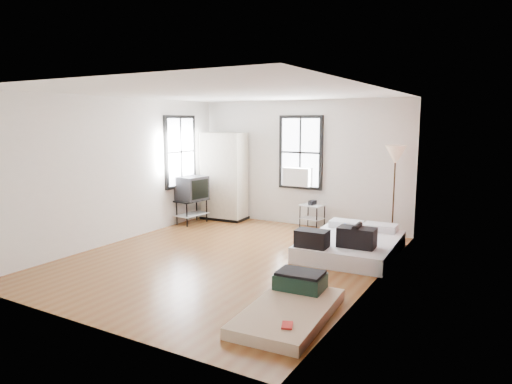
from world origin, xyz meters
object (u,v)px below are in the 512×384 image
Objects in this scene: mattress_main at (351,244)px; wardrobe at (224,177)px; side_table at (312,210)px; mattress_bare at (292,304)px; tv_stand at (192,190)px; floor_lamp at (395,159)px.

mattress_main is 3.93m from wardrobe.
mattress_main reaches higher than side_table.
mattress_bare is 1.62× the size of tv_stand.
floor_lamp reaches higher than side_table.
mattress_bare is (0.17, -2.79, -0.07)m from mattress_main.
floor_lamp is 1.71× the size of tv_stand.
side_table is at bearing 177.70° from floor_lamp.
mattress_bare is 5.67m from wardrobe.
mattress_bare is 4.49m from side_table.
wardrobe is (-3.76, 4.15, 0.92)m from mattress_bare.
mattress_bare is 0.95× the size of floor_lamp.
mattress_bare is 2.78× the size of side_table.
tv_stand is at bearing -118.67° from wardrobe.
wardrobe is 1.11× the size of floor_lamp.
mattress_main is 2.80m from mattress_bare.
wardrobe is (-3.59, 1.35, 0.85)m from mattress_main.
mattress_main is at bearing -46.82° from side_table.
tv_stand is (-0.37, -0.79, -0.25)m from wardrobe.
mattress_main is 1.16× the size of floor_lamp.
floor_lamp reaches higher than tv_stand.
side_table is at bearing 130.36° from mattress_main.
mattress_main is at bearing -23.92° from wardrobe.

